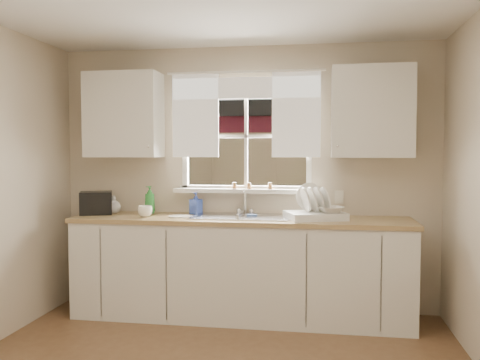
% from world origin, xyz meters
% --- Properties ---
extents(room_walls, '(3.62, 4.02, 2.50)m').
position_xyz_m(room_walls, '(0.00, -0.07, 1.24)').
color(room_walls, beige).
rests_on(room_walls, ground).
extents(window, '(1.38, 0.16, 1.06)m').
position_xyz_m(window, '(0.00, 2.00, 1.49)').
color(window, white).
rests_on(window, room_walls).
extents(curtains, '(1.50, 0.03, 0.81)m').
position_xyz_m(curtains, '(0.00, 1.95, 1.93)').
color(curtains, white).
rests_on(curtains, room_walls).
extents(base_cabinets, '(3.00, 0.62, 0.87)m').
position_xyz_m(base_cabinets, '(0.00, 1.68, 0.43)').
color(base_cabinets, silver).
rests_on(base_cabinets, ground).
extents(countertop, '(3.04, 0.65, 0.04)m').
position_xyz_m(countertop, '(0.00, 1.68, 0.89)').
color(countertop, '#9F804F').
rests_on(countertop, base_cabinets).
extents(upper_cabinet_left, '(0.70, 0.33, 0.80)m').
position_xyz_m(upper_cabinet_left, '(-1.15, 1.82, 1.85)').
color(upper_cabinet_left, silver).
rests_on(upper_cabinet_left, room_walls).
extents(upper_cabinet_right, '(0.70, 0.33, 0.80)m').
position_xyz_m(upper_cabinet_right, '(1.15, 1.82, 1.85)').
color(upper_cabinet_right, silver).
rests_on(upper_cabinet_right, room_walls).
extents(wall_outlet, '(0.08, 0.01, 0.12)m').
position_xyz_m(wall_outlet, '(0.88, 1.99, 1.08)').
color(wall_outlet, beige).
rests_on(wall_outlet, room_walls).
extents(sill_jars, '(0.38, 0.04, 0.06)m').
position_xyz_m(sill_jars, '(0.06, 1.94, 1.18)').
color(sill_jars, brown).
rests_on(sill_jars, window).
extents(backyard, '(20.00, 10.00, 6.13)m').
position_xyz_m(backyard, '(0.58, 8.42, 3.46)').
color(backyard, '#335421').
rests_on(backyard, ground).
extents(sink, '(0.88, 0.52, 0.40)m').
position_xyz_m(sink, '(0.00, 1.71, 0.84)').
color(sink, '#B7B7BC').
rests_on(sink, countertop).
extents(dish_rack, '(0.58, 0.51, 0.31)m').
position_xyz_m(dish_rack, '(0.66, 1.67, 0.98)').
color(dish_rack, white).
rests_on(dish_rack, countertop).
extents(bowl, '(0.27, 0.27, 0.05)m').
position_xyz_m(bowl, '(0.80, 1.62, 1.00)').
color(bowl, silver).
rests_on(bowl, dish_rack).
extents(soap_bottle_a, '(0.13, 0.13, 0.26)m').
position_xyz_m(soap_bottle_a, '(-0.91, 1.85, 1.04)').
color(soap_bottle_a, '#2B8333').
rests_on(soap_bottle_a, countertop).
extents(soap_bottle_b, '(0.12, 0.12, 0.21)m').
position_xyz_m(soap_bottle_b, '(-0.46, 1.87, 1.01)').
color(soap_bottle_b, '#2F4AB3').
rests_on(soap_bottle_b, countertop).
extents(soap_bottle_c, '(0.15, 0.15, 0.17)m').
position_xyz_m(soap_bottle_c, '(-1.26, 1.81, 0.99)').
color(soap_bottle_c, beige).
rests_on(soap_bottle_c, countertop).
extents(saucer, '(0.21, 0.21, 0.01)m').
position_xyz_m(saucer, '(-0.55, 1.63, 0.92)').
color(saucer, white).
rests_on(saucer, countertop).
extents(cup, '(0.14, 0.14, 0.10)m').
position_xyz_m(cup, '(-0.86, 1.58, 0.96)').
color(cup, white).
rests_on(cup, countertop).
extents(black_appliance, '(0.37, 0.35, 0.21)m').
position_xyz_m(black_appliance, '(-1.40, 1.72, 1.02)').
color(black_appliance, black).
rests_on(black_appliance, countertop).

